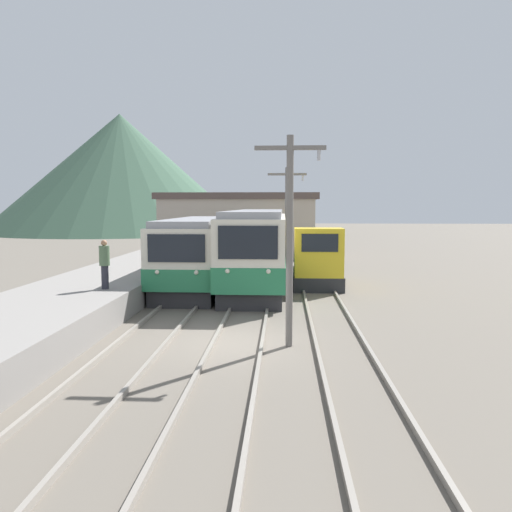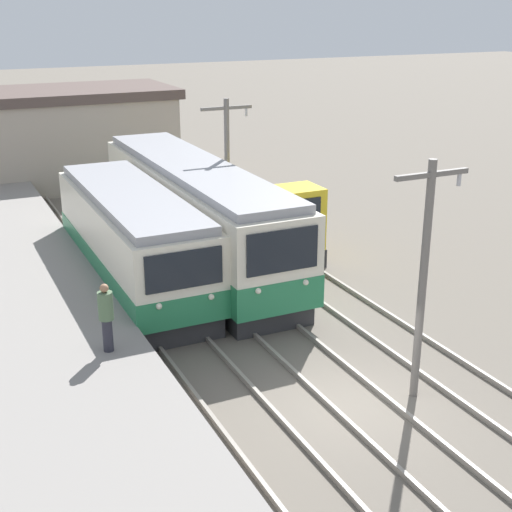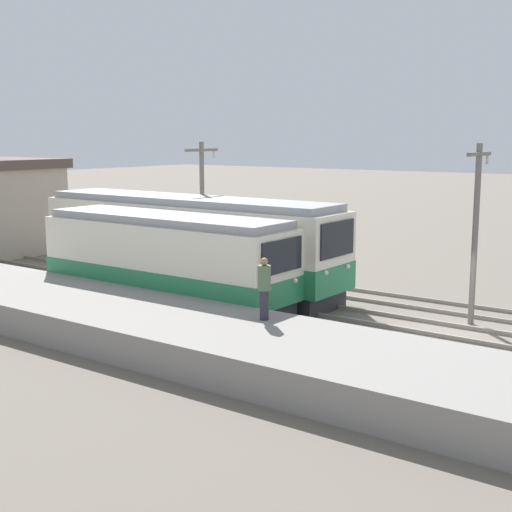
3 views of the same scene
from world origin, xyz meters
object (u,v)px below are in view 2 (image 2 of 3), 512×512
object	(u,v)px
catenary_mast_mid	(227,171)
person_on_platform	(106,315)
catenary_mast_near	(424,272)
commuter_train_center	(195,218)
commuter_train_left	(134,244)
shunting_locomotive	(273,226)

from	to	relation	value
catenary_mast_mid	person_on_platform	world-z (taller)	catenary_mast_mid
catenary_mast_near	person_on_platform	size ratio (longest dim) A/B	3.31
commuter_train_center	catenary_mast_near	xyz separation A→B (m)	(1.51, -11.37, 1.55)
catenary_mast_near	commuter_train_center	bearing A→B (deg)	97.56
commuter_train_left	person_on_platform	distance (m)	6.63
commuter_train_left	catenary_mast_mid	world-z (taller)	catenary_mast_mid
commuter_train_center	shunting_locomotive	size ratio (longest dim) A/B	2.97
commuter_train_left	catenary_mast_mid	xyz separation A→B (m)	(4.31, 1.93, 1.71)
commuter_train_center	person_on_platform	bearing A→B (deg)	-124.53
commuter_train_left	catenary_mast_near	world-z (taller)	catenary_mast_near
shunting_locomotive	person_on_platform	xyz separation A→B (m)	(-8.26, -7.18, 0.78)
commuter_train_center	catenary_mast_near	bearing A→B (deg)	-82.44
shunting_locomotive	catenary_mast_mid	world-z (taller)	catenary_mast_mid
shunting_locomotive	catenary_mast_mid	xyz separation A→B (m)	(-1.49, 0.90, 2.11)
catenary_mast_mid	shunting_locomotive	bearing A→B (deg)	-31.09
commuter_train_left	catenary_mast_mid	bearing A→B (deg)	24.13
shunting_locomotive	catenary_mast_near	distance (m)	11.21
commuter_train_center	person_on_platform	world-z (taller)	commuter_train_center
commuter_train_center	catenary_mast_near	size ratio (longest dim) A/B	2.35
commuter_train_center	catenary_mast_mid	bearing A→B (deg)	16.14
shunting_locomotive	catenary_mast_near	xyz separation A→B (m)	(-1.49, -10.91, 2.11)
catenary_mast_mid	commuter_train_center	bearing A→B (deg)	-163.86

